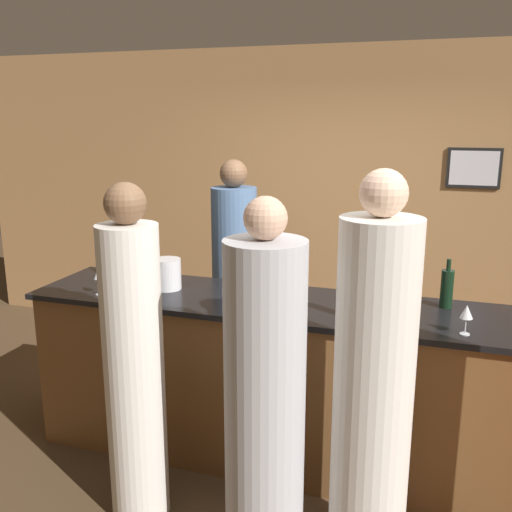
{
  "coord_description": "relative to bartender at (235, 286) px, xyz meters",
  "views": [
    {
      "loc": [
        0.79,
        -3.22,
        2.17
      ],
      "look_at": [
        -0.28,
        0.1,
        1.32
      ],
      "focal_mm": 40.0,
      "sensor_mm": 36.0,
      "label": 1
    }
  ],
  "objects": [
    {
      "name": "wine_glass_4",
      "position": [
        -0.33,
        -0.86,
        0.32
      ],
      "size": [
        0.08,
        0.08,
        0.15
      ],
      "color": "silver",
      "rests_on": "bar_counter"
    },
    {
      "name": "wine_bottle_1",
      "position": [
        -0.65,
        -0.7,
        0.31
      ],
      "size": [
        0.07,
        0.07,
        0.28
      ],
      "color": "#19381E",
      "rests_on": "bar_counter"
    },
    {
      "name": "wine_glass_1",
      "position": [
        0.53,
        -1.0,
        0.31
      ],
      "size": [
        0.08,
        0.08,
        0.15
      ],
      "color": "silver",
      "rests_on": "bar_counter"
    },
    {
      "name": "wine_glass_0",
      "position": [
        -0.51,
        -1.09,
        0.34
      ],
      "size": [
        0.06,
        0.06,
        0.18
      ],
      "color": "silver",
      "rests_on": "bar_counter"
    },
    {
      "name": "guest_0",
      "position": [
        1.27,
        -1.57,
        0.04
      ],
      "size": [
        0.38,
        0.38,
        1.96
      ],
      "color": "silver",
      "rests_on": "ground_plane"
    },
    {
      "name": "guest_2",
      "position": [
        0.02,
        -1.61,
        0.01
      ],
      "size": [
        0.32,
        0.32,
        1.86
      ],
      "color": "silver",
      "rests_on": "ground_plane"
    },
    {
      "name": "wine_glass_2",
      "position": [
        -0.24,
        -1.07,
        0.32
      ],
      "size": [
        0.07,
        0.07,
        0.15
      ],
      "color": "silver",
      "rests_on": "bar_counter"
    },
    {
      "name": "wine_glass_3",
      "position": [
        1.68,
        -1.09,
        0.32
      ],
      "size": [
        0.07,
        0.07,
        0.16
      ],
      "color": "silver",
      "rests_on": "bar_counter"
    },
    {
      "name": "back_wall",
      "position": [
        0.71,
        1.17,
        0.53
      ],
      "size": [
        8.0,
        0.08,
        2.8
      ],
      "color": "#A37547",
      "rests_on": "ground_plane"
    },
    {
      "name": "wine_bottle_2",
      "position": [
        1.05,
        -1.0,
        0.31
      ],
      "size": [
        0.07,
        0.07,
        0.28
      ],
      "color": "black",
      "rests_on": "bar_counter"
    },
    {
      "name": "guest_1",
      "position": [
        0.78,
        -1.72,
        -0.02
      ],
      "size": [
        0.39,
        0.39,
        1.84
      ],
      "color": "#B2B2B7",
      "rests_on": "ground_plane"
    },
    {
      "name": "bartender",
      "position": [
        0.0,
        0.0,
        0.0
      ],
      "size": [
        0.35,
        0.35,
        1.86
      ],
      "rotation": [
        0.0,
        0.0,
        3.14
      ],
      "color": "#4C6B93",
      "rests_on": "ground_plane"
    },
    {
      "name": "bar_counter",
      "position": [
        0.71,
        -0.86,
        -0.33
      ],
      "size": [
        3.38,
        0.73,
        1.07
      ],
      "color": "brown",
      "rests_on": "ground_plane"
    },
    {
      "name": "ice_bucket",
      "position": [
        -0.16,
        -0.84,
        0.3
      ],
      "size": [
        0.18,
        0.18,
        0.2
      ],
      "color": "silver",
      "rests_on": "bar_counter"
    },
    {
      "name": "wine_bottle_0",
      "position": [
        1.58,
        -0.67,
        0.32
      ],
      "size": [
        0.07,
        0.07,
        0.3
      ],
      "color": "black",
      "rests_on": "bar_counter"
    },
    {
      "name": "ground_plane",
      "position": [
        0.71,
        -0.86,
        -0.87
      ],
      "size": [
        14.0,
        14.0,
        0.0
      ],
      "primitive_type": "plane",
      "color": "#4C3823"
    }
  ]
}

